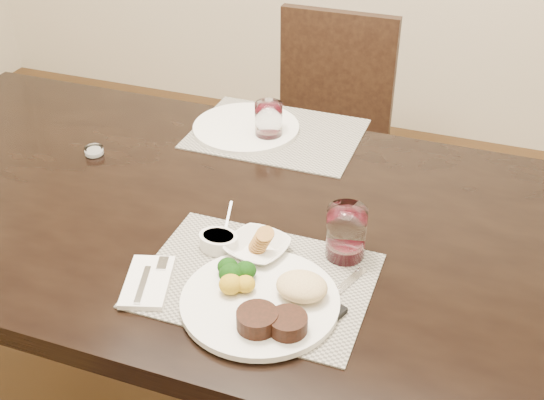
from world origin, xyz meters
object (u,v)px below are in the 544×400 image
(far_plate, at_px, (246,128))
(wine_glass_near, at_px, (346,235))
(chair_far, at_px, (327,128))
(dinner_plate, at_px, (266,300))
(cracker_bowl, at_px, (257,248))
(steak_knife, at_px, (332,313))

(far_plate, bearing_deg, wine_glass_near, -48.17)
(chair_far, relative_size, far_plate, 3.01)
(dinner_plate, height_order, cracker_bowl, cracker_bowl)
(dinner_plate, distance_m, cracker_bowl, 0.16)
(steak_knife, relative_size, wine_glass_near, 1.98)
(steak_knife, distance_m, far_plate, 0.77)
(dinner_plate, xyz_separation_m, cracker_bowl, (-0.07, 0.15, 0.00))
(wine_glass_near, bearing_deg, dinner_plate, -115.45)
(steak_knife, xyz_separation_m, far_plate, (-0.43, 0.64, 0.00))
(wine_glass_near, bearing_deg, steak_knife, -82.06)
(chair_far, relative_size, dinner_plate, 2.91)
(wine_glass_near, xyz_separation_m, far_plate, (-0.41, 0.45, -0.04))
(chair_far, height_order, cracker_bowl, chair_far)
(steak_knife, bearing_deg, wine_glass_near, 118.18)
(dinner_plate, distance_m, far_plate, 0.73)
(dinner_plate, bearing_deg, cracker_bowl, 133.19)
(chair_far, xyz_separation_m, steak_knife, (0.35, -1.19, 0.26))
(steak_knife, xyz_separation_m, wine_glass_near, (-0.03, 0.19, 0.05))
(cracker_bowl, distance_m, wine_glass_near, 0.19)
(chair_far, height_order, steak_knife, chair_far)
(far_plate, bearing_deg, steak_knife, -55.95)
(cracker_bowl, bearing_deg, chair_far, 97.76)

